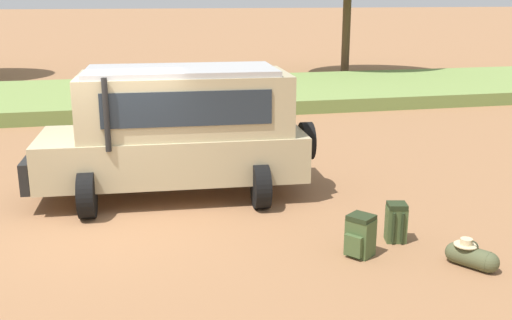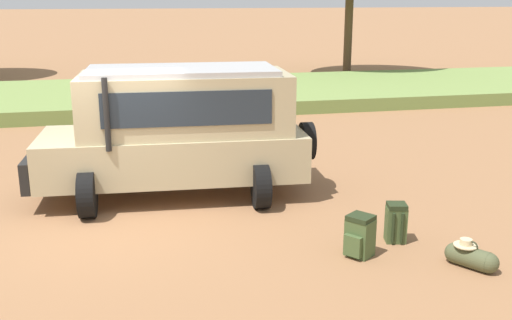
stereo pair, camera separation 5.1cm
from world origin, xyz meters
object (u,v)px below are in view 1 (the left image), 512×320
Objects in this scene: safari_vehicle at (178,129)px; backpack_beside_front_wheel at (360,236)px; backpack_cluster_center at (396,223)px; duffel_bag_low_black_case at (471,256)px.

safari_vehicle is 4.21m from backpack_beside_front_wheel.
backpack_beside_front_wheel is 1.00× the size of backpack_cluster_center.
duffel_bag_low_black_case is (1.39, -0.72, -0.15)m from backpack_beside_front_wheel.
backpack_beside_front_wheel reaches higher than backpack_cluster_center.
backpack_beside_front_wheel is 1.58m from duffel_bag_low_black_case.
safari_vehicle is at bearing 131.88° from duffel_bag_low_black_case.
safari_vehicle reaches higher than backpack_beside_front_wheel.
safari_vehicle reaches higher than backpack_cluster_center.
backpack_cluster_center is at bearing -44.60° from safari_vehicle.
backpack_beside_front_wheel is 0.90× the size of duffel_bag_low_black_case.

